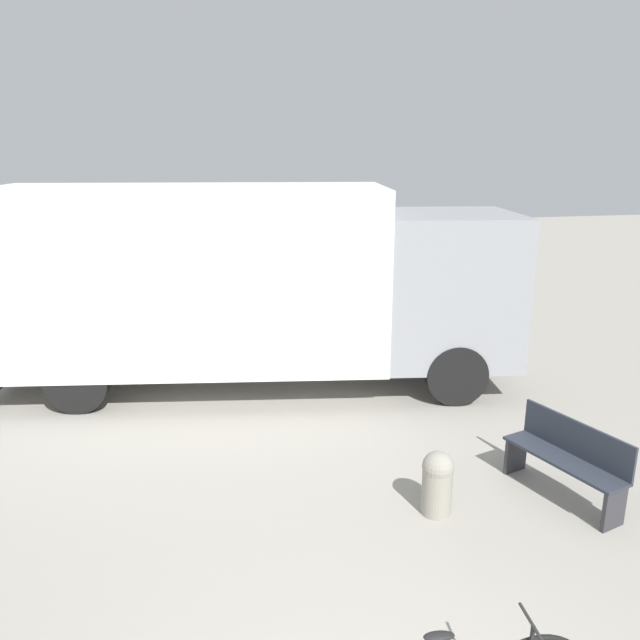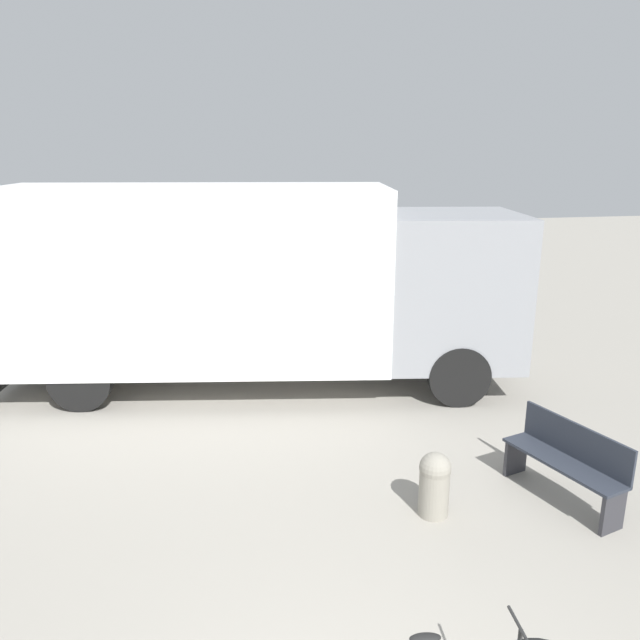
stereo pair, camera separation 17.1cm
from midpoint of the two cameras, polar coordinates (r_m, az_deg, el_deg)
The scene contains 3 objects.
delivery_truck at distance 10.38m, azimuth -6.87°, elevation 3.63°, with size 8.75×3.43×3.38m.
park_bench at distance 7.94m, azimuth 21.11°, elevation -11.60°, with size 0.83×1.56×0.93m.
bollard_near_bench at distance 7.28m, azimuth 9.99°, elevation -14.26°, with size 0.35×0.35×0.75m.
Camera 1 is at (-0.92, -2.66, 4.02)m, focal length 35.00 mm.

